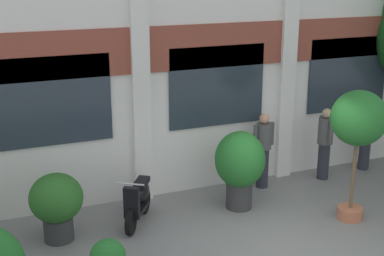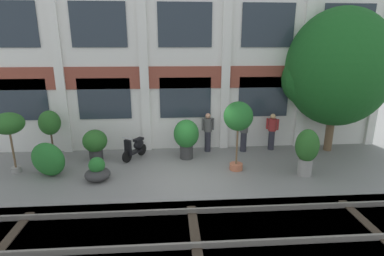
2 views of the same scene
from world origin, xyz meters
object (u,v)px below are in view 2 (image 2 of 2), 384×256
at_px(potted_plant_glazed_jar, 95,143).
at_px(scooter_near_curb, 135,148).
at_px(potted_plant_terracotta_small, 50,124).
at_px(potted_plant_low_pan, 8,125).
at_px(topiary_hedge, 48,159).
at_px(potted_plant_wide_bowl, 97,171).
at_px(resident_near_plants, 244,131).
at_px(broadleaf_tree, 338,71).
at_px(potted_plant_tall_urn, 238,119).
at_px(resident_by_doorway, 208,131).
at_px(potted_plant_ribbed_drum, 307,149).
at_px(potted_plant_fluted_column, 186,136).
at_px(resident_watching_tracks, 272,131).

bearing_deg(potted_plant_glazed_jar, scooter_near_curb, 5.16).
bearing_deg(potted_plant_terracotta_small, potted_plant_low_pan, -124.25).
bearing_deg(potted_plant_glazed_jar, topiary_hedge, -135.69).
bearing_deg(potted_plant_wide_bowl, resident_near_plants, 23.40).
distance_m(broadleaf_tree, potted_plant_terracotta_small, 11.63).
relative_size(potted_plant_wide_bowl, potted_plant_low_pan, 0.39).
height_order(broadleaf_tree, potted_plant_tall_urn, broadleaf_tree).
height_order(potted_plant_terracotta_small, potted_plant_wide_bowl, potted_plant_terracotta_small).
xyz_separation_m(potted_plant_glazed_jar, resident_by_doorway, (4.51, 0.71, 0.17)).
bearing_deg(potted_plant_low_pan, potted_plant_wide_bowl, -15.88).
distance_m(potted_plant_tall_urn, resident_near_plants, 2.26).
bearing_deg(potted_plant_low_pan, potted_plant_ribbed_drum, -5.37).
relative_size(potted_plant_fluted_column, resident_by_doorway, 0.95).
bearing_deg(resident_by_doorway, scooter_near_curb, -86.36).
xyz_separation_m(potted_plant_wide_bowl, resident_near_plants, (5.57, 2.41, 0.56)).
xyz_separation_m(potted_plant_fluted_column, potted_plant_terracotta_small, (-5.32, 0.37, 0.47)).
bearing_deg(potted_plant_glazed_jar, resident_near_plants, 5.69).
relative_size(potted_plant_tall_urn, topiary_hedge, 1.84).
distance_m(broadleaf_tree, topiary_hedge, 11.50).
distance_m(potted_plant_terracotta_small, potted_plant_low_pan, 1.58).
relative_size(potted_plant_terracotta_small, potted_plant_tall_urn, 0.78).
distance_m(potted_plant_wide_bowl, topiary_hedge, 1.87).
distance_m(potted_plant_fluted_column, potted_plant_terracotta_small, 5.35).
bearing_deg(scooter_near_curb, potted_plant_tall_urn, 103.08).
bearing_deg(potted_plant_low_pan, potted_plant_terracotta_small, 55.75).
height_order(potted_plant_low_pan, potted_plant_ribbed_drum, potted_plant_low_pan).
bearing_deg(broadleaf_tree, potted_plant_tall_urn, -158.21).
bearing_deg(scooter_near_curb, resident_watching_tracks, 129.48).
bearing_deg(potted_plant_glazed_jar, potted_plant_terracotta_small, 169.02).
distance_m(potted_plant_tall_urn, potted_plant_low_pan, 7.95).
xyz_separation_m(potted_plant_tall_urn, potted_plant_ribbed_drum, (2.30, -0.61, -0.96)).
bearing_deg(potted_plant_fluted_column, potted_plant_terracotta_small, 176.01).
bearing_deg(resident_watching_tracks, scooter_near_curb, -60.02).
bearing_deg(topiary_hedge, scooter_near_curb, 26.54).
bearing_deg(broadleaf_tree, potted_plant_terracotta_small, -179.34).
height_order(potted_plant_glazed_jar, resident_near_plants, resident_near_plants).
height_order(potted_plant_tall_urn, topiary_hedge, potted_plant_tall_urn).
distance_m(potted_plant_fluted_column, potted_plant_wide_bowl, 3.63).
bearing_deg(resident_watching_tracks, broadleaf_tree, 108.06).
bearing_deg(potted_plant_terracotta_small, topiary_hedge, -74.80).
relative_size(resident_by_doorway, topiary_hedge, 1.21).
height_order(potted_plant_terracotta_small, potted_plant_tall_urn, potted_plant_tall_urn).
xyz_separation_m(broadleaf_tree, potted_plant_terracotta_small, (-11.46, -0.13, -1.98)).
relative_size(potted_plant_fluted_column, topiary_hedge, 1.16).
xyz_separation_m(potted_plant_tall_urn, potted_plant_low_pan, (-7.94, 0.35, -0.16)).
bearing_deg(resident_watching_tracks, potted_plant_tall_urn, -20.23).
bearing_deg(scooter_near_curb, potted_plant_wide_bowl, 4.90).
xyz_separation_m(potted_plant_fluted_column, scooter_near_curb, (-2.03, 0.17, -0.50)).
xyz_separation_m(potted_plant_terracotta_small, potted_plant_low_pan, (-0.87, -1.27, 0.35)).
height_order(potted_plant_wide_bowl, resident_near_plants, resident_near_plants).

